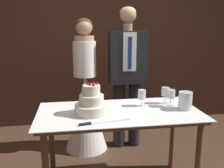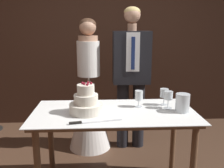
# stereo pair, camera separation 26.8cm
# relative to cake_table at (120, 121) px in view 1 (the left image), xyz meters

# --- Properties ---
(wall_back) EXTENTS (4.99, 0.12, 2.74)m
(wall_back) POSITION_rel_cake_table_xyz_m (-0.00, 1.88, 0.67)
(wall_back) COLOR #382116
(wall_back) RESTS_ON ground_plane
(cake_table) EXTENTS (1.48, 0.75, 0.80)m
(cake_table) POSITION_rel_cake_table_xyz_m (0.00, 0.00, 0.00)
(cake_table) COLOR brown
(cake_table) RESTS_ON ground_plane
(tiered_cake) EXTENTS (0.30, 0.30, 0.28)m
(tiered_cake) POSITION_rel_cake_table_xyz_m (-0.26, -0.03, 0.19)
(tiered_cake) COLOR silver
(tiered_cake) RESTS_ON cake_table
(cake_knife) EXTENTS (0.43, 0.10, 0.02)m
(cake_knife) POSITION_rel_cake_table_xyz_m (-0.25, -0.27, 0.10)
(cake_knife) COLOR silver
(cake_knife) RESTS_ON cake_table
(wine_glass_near) EXTENTS (0.08, 0.08, 0.16)m
(wine_glass_near) POSITION_rel_cake_table_xyz_m (0.24, 0.12, 0.20)
(wine_glass_near) COLOR silver
(wine_glass_near) RESTS_ON cake_table
(wine_glass_middle) EXTENTS (0.08, 0.08, 0.17)m
(wine_glass_middle) POSITION_rel_cake_table_xyz_m (0.51, 0.06, 0.21)
(wine_glass_middle) COLOR silver
(wine_glass_middle) RESTS_ON cake_table
(wine_glass_far) EXTENTS (0.08, 0.08, 0.16)m
(wine_glass_far) POSITION_rel_cake_table_xyz_m (0.50, 0.17, 0.21)
(wine_glass_far) COLOR silver
(wine_glass_far) RESTS_ON cake_table
(hurricane_candle) EXTENTS (0.13, 0.13, 0.17)m
(hurricane_candle) POSITION_rel_cake_table_xyz_m (0.61, -0.04, 0.17)
(hurricane_candle) COLOR silver
(hurricane_candle) RESTS_ON cake_table
(bride) EXTENTS (0.54, 0.54, 1.65)m
(bride) POSITION_rel_cake_table_xyz_m (-0.27, 0.91, -0.10)
(bride) COLOR white
(bride) RESTS_ON ground_plane
(groom) EXTENTS (0.46, 0.25, 1.79)m
(groom) POSITION_rel_cake_table_xyz_m (0.27, 0.90, 0.30)
(groom) COLOR black
(groom) RESTS_ON ground_plane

